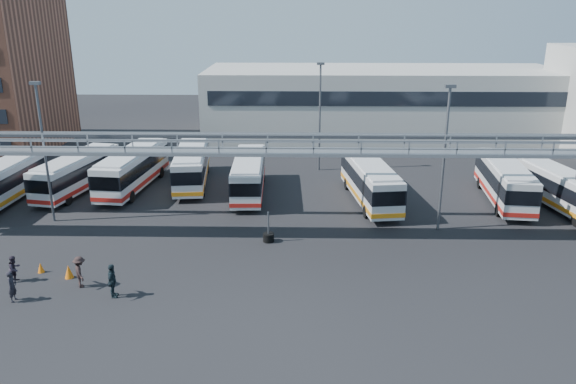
{
  "coord_description": "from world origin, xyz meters",
  "views": [
    {
      "loc": [
        2.1,
        -30.31,
        15.1
      ],
      "look_at": [
        1.34,
        6.0,
        3.03
      ],
      "focal_mm": 35.0,
      "sensor_mm": 36.0,
      "label": 1
    }
  ],
  "objects_px": {
    "bus_8": "(504,180)",
    "pedestrian_c": "(80,272)",
    "pedestrian_b": "(14,269)",
    "light_pole_back": "(320,111)",
    "bus_6": "(370,180)",
    "bus_4": "(249,174)",
    "cone_right": "(69,272)",
    "bus_9": "(565,190)",
    "bus_3": "(192,164)",
    "cone_left": "(41,267)",
    "pedestrian_a": "(12,286)",
    "bus_0": "(2,182)",
    "light_pole_mid": "(445,151)",
    "tire_stack": "(268,237)",
    "bus_1": "(77,172)",
    "bus_2": "(133,168)",
    "light_pole_left": "(44,145)",
    "pedestrian_d": "(112,281)"
  },
  "relations": [
    {
      "from": "bus_1",
      "to": "bus_3",
      "type": "relative_size",
      "value": 0.97
    },
    {
      "from": "bus_8",
      "to": "pedestrian_a",
      "type": "height_order",
      "value": "bus_8"
    },
    {
      "from": "tire_stack",
      "to": "bus_8",
      "type": "bearing_deg",
      "value": 24.69
    },
    {
      "from": "bus_4",
      "to": "bus_9",
      "type": "bearing_deg",
      "value": -10.03
    },
    {
      "from": "light_pole_left",
      "to": "bus_8",
      "type": "xyz_separation_m",
      "value": [
        34.59,
        5.02,
        -3.91
      ]
    },
    {
      "from": "bus_9",
      "to": "pedestrian_b",
      "type": "height_order",
      "value": "bus_9"
    },
    {
      "from": "pedestrian_a",
      "to": "bus_0",
      "type": "bearing_deg",
      "value": 27.41
    },
    {
      "from": "bus_1",
      "to": "bus_8",
      "type": "height_order",
      "value": "bus_8"
    },
    {
      "from": "bus_8",
      "to": "pedestrian_b",
      "type": "bearing_deg",
      "value": -150.33
    },
    {
      "from": "bus_8",
      "to": "pedestrian_c",
      "type": "distance_m",
      "value": 32.51
    },
    {
      "from": "pedestrian_b",
      "to": "pedestrian_d",
      "type": "xyz_separation_m",
      "value": [
        6.21,
        -1.7,
        0.17
      ]
    },
    {
      "from": "bus_1",
      "to": "bus_4",
      "type": "relative_size",
      "value": 1.02
    },
    {
      "from": "bus_0",
      "to": "pedestrian_d",
      "type": "bearing_deg",
      "value": -45.16
    },
    {
      "from": "bus_8",
      "to": "pedestrian_c",
      "type": "bearing_deg",
      "value": -146.56
    },
    {
      "from": "bus_3",
      "to": "cone_right",
      "type": "bearing_deg",
      "value": -108.2
    },
    {
      "from": "bus_4",
      "to": "cone_right",
      "type": "relative_size",
      "value": 13.11
    },
    {
      "from": "bus_4",
      "to": "cone_left",
      "type": "height_order",
      "value": "bus_4"
    },
    {
      "from": "pedestrian_a",
      "to": "pedestrian_d",
      "type": "height_order",
      "value": "pedestrian_d"
    },
    {
      "from": "bus_1",
      "to": "light_pole_left",
      "type": "bearing_deg",
      "value": -73.05
    },
    {
      "from": "bus_3",
      "to": "bus_1",
      "type": "bearing_deg",
      "value": -171.97
    },
    {
      "from": "pedestrian_a",
      "to": "light_pole_mid",
      "type": "bearing_deg",
      "value": -67.67
    },
    {
      "from": "bus_1",
      "to": "pedestrian_b",
      "type": "distance_m",
      "value": 16.66
    },
    {
      "from": "pedestrian_d",
      "to": "tire_stack",
      "type": "bearing_deg",
      "value": -50.59
    },
    {
      "from": "light_pole_mid",
      "to": "bus_6",
      "type": "xyz_separation_m",
      "value": [
        -4.21,
        5.72,
        -3.89
      ]
    },
    {
      "from": "bus_1",
      "to": "bus_8",
      "type": "distance_m",
      "value": 35.37
    },
    {
      "from": "bus_4",
      "to": "cone_left",
      "type": "relative_size",
      "value": 16.84
    },
    {
      "from": "bus_8",
      "to": "bus_0",
      "type": "bearing_deg",
      "value": -172.37
    },
    {
      "from": "cone_left",
      "to": "cone_right",
      "type": "relative_size",
      "value": 0.78
    },
    {
      "from": "cone_right",
      "to": "pedestrian_b",
      "type": "bearing_deg",
      "value": -170.17
    },
    {
      "from": "light_pole_back",
      "to": "pedestrian_b",
      "type": "xyz_separation_m",
      "value": [
        -18.19,
        -23.55,
        -4.93
      ]
    },
    {
      "from": "light_pole_back",
      "to": "cone_left",
      "type": "distance_m",
      "value": 28.78
    },
    {
      "from": "tire_stack",
      "to": "pedestrian_a",
      "type": "bearing_deg",
      "value": -147.95
    },
    {
      "from": "bus_8",
      "to": "pedestrian_c",
      "type": "height_order",
      "value": "bus_8"
    },
    {
      "from": "bus_0",
      "to": "bus_3",
      "type": "bearing_deg",
      "value": 24.1
    },
    {
      "from": "bus_3",
      "to": "cone_left",
      "type": "distance_m",
      "value": 18.63
    },
    {
      "from": "bus_1",
      "to": "bus_9",
      "type": "relative_size",
      "value": 1.03
    },
    {
      "from": "cone_right",
      "to": "light_pole_left",
      "type": "bearing_deg",
      "value": 117.42
    },
    {
      "from": "bus_8",
      "to": "pedestrian_d",
      "type": "bearing_deg",
      "value": -142.82
    },
    {
      "from": "bus_0",
      "to": "cone_left",
      "type": "xyz_separation_m",
      "value": [
        8.27,
        -12.05,
        -1.48
      ]
    },
    {
      "from": "light_pole_back",
      "to": "bus_6",
      "type": "bearing_deg",
      "value": -67.8
    },
    {
      "from": "bus_2",
      "to": "pedestrian_a",
      "type": "distance_m",
      "value": 19.62
    },
    {
      "from": "bus_3",
      "to": "pedestrian_b",
      "type": "height_order",
      "value": "bus_3"
    },
    {
      "from": "bus_1",
      "to": "light_pole_mid",
      "type": "bearing_deg",
      "value": -4.46
    },
    {
      "from": "pedestrian_a",
      "to": "cone_left",
      "type": "bearing_deg",
      "value": 0.14
    },
    {
      "from": "bus_9",
      "to": "bus_3",
      "type": "bearing_deg",
      "value": 157.88
    },
    {
      "from": "bus_8",
      "to": "bus_6",
      "type": "bearing_deg",
      "value": -172.68
    },
    {
      "from": "pedestrian_d",
      "to": "light_pole_mid",
      "type": "bearing_deg",
      "value": -67.37
    },
    {
      "from": "light_pole_back",
      "to": "bus_3",
      "type": "relative_size",
      "value": 0.92
    },
    {
      "from": "bus_4",
      "to": "pedestrian_c",
      "type": "xyz_separation_m",
      "value": [
        -8.06,
        -16.67,
        -0.84
      ]
    },
    {
      "from": "light_pole_mid",
      "to": "pedestrian_a",
      "type": "height_order",
      "value": "light_pole_mid"
    }
  ]
}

